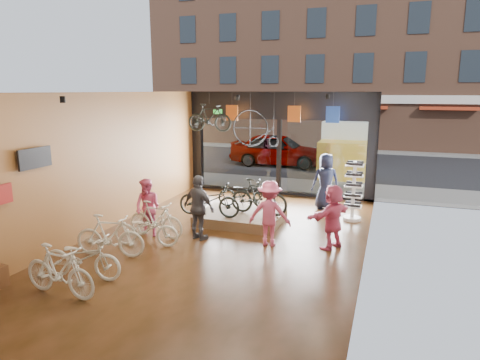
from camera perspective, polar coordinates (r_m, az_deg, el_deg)
The scene contains 33 objects.
ground_plane at distance 10.87m, azimuth -2.87°, elevation -8.97°, with size 7.00×12.00×0.04m, color black.
ceiling at distance 10.16m, azimuth -3.10°, elevation 11.72°, with size 7.00×12.00×0.04m, color black.
wall_left at distance 12.11m, azimuth -18.58°, elevation 2.01°, with size 0.04×12.00×3.80m, color brown.
wall_right at distance 9.59m, azimuth 16.86°, elevation -0.34°, with size 0.04×12.00×3.80m, color beige.
wall_back at distance 5.49m, azimuth -28.03°, elevation -10.32°, with size 7.00×0.04×3.80m, color beige.
storefront at distance 15.99m, azimuth 5.25°, elevation 4.84°, with size 7.00×0.26×3.80m, color black, non-canonical shape.
exit_sign at distance 16.53m, azimuth -2.97°, elevation 9.10°, with size 0.35×0.06×0.18m, color #198C26.
street_road at distance 24.99m, azimuth 10.27°, elevation 2.81°, with size 30.00×18.00×0.02m, color black.
sidewalk_near at distance 17.45m, azimuth 6.11°, elevation -0.72°, with size 30.00×2.40×0.12m, color slate.
sidewalk_far at distance 28.90m, azimuth 11.57°, elevation 4.11°, with size 30.00×2.00×0.12m, color slate.
opposite_building at distance 31.29m, azimuth 12.80°, elevation 17.38°, with size 26.00×5.00×14.00m, color brown.
street_car at distance 22.28m, azimuth 5.08°, elevation 4.06°, with size 1.97×4.90×1.67m, color gray.
box_truck at distance 20.64m, azimuth 14.10°, elevation 4.26°, with size 2.09×6.28×2.47m, color silver, non-canonical shape.
floor_bike_1 at distance 8.94m, azimuth -22.95°, elevation -11.07°, with size 0.47×1.68×1.01m, color beige.
floor_bike_2 at distance 9.56m, azimuth -20.31°, elevation -9.66°, with size 0.61×1.74×0.91m, color beige.
floor_bike_3 at distance 10.53m, azimuth -16.97°, elevation -7.11°, with size 0.48×1.70×1.02m, color beige.
floor_bike_4 at distance 11.03m, azimuth -12.41°, elevation -6.42°, with size 0.58×1.66×0.87m, color beige.
floor_bike_5 at distance 11.59m, azimuth -11.17°, elevation -5.17°, with size 0.46×1.63×0.98m, color beige.
display_platform at distance 12.69m, azimuth 0.07°, elevation -5.06°, with size 2.40×1.80×0.30m, color #4E381F.
display_bike_left at distance 12.24m, azimuth -4.14°, elevation -2.65°, with size 0.64×1.83×0.96m, color black.
display_bike_mid at distance 12.40m, azimuth 2.51°, elevation -2.25°, with size 0.49×1.74×1.04m, color black.
display_bike_right at distance 13.17m, azimuth 0.58°, elevation -1.80°, with size 0.57×1.64×0.86m, color black.
customer_1 at distance 11.68m, azimuth -12.21°, elevation -3.62°, with size 0.76×0.59×1.56m, color #CC4C72.
customer_2 at distance 11.16m, azimuth -5.51°, elevation -3.70°, with size 1.01×0.42×1.72m, color #3F3F44.
customer_3 at distance 10.73m, azimuth 3.98°, elevation -4.48°, with size 1.07×0.62×1.66m, color #CC4C72.
customer_4 at distance 14.29m, azimuth 11.34°, elevation -0.17°, with size 0.90×0.59×1.84m, color #161C33.
customer_5 at distance 10.76m, azimuth 12.25°, elevation -4.79°, with size 1.50×0.48×1.61m, color #CC4C72.
sunglasses_rack at distance 13.19m, azimuth 14.89°, elevation -1.42°, with size 0.53×0.44×1.80m, color white, non-canonical shape.
penny_farthing at distance 15.02m, azimuth 2.34°, elevation 6.73°, with size 1.61×0.06×1.29m, color black, non-canonical shape.
hung_bike at distance 14.84m, azimuth -4.10°, elevation 8.29°, with size 0.45×1.58×0.95m, color black.
jersey_left at distance 15.59m, azimuth -1.08°, elevation 8.95°, with size 0.45×0.03×0.55m, color #CC5919.
jersey_mid at distance 14.95m, azimuth 7.23°, elevation 8.73°, with size 0.45×0.03×0.55m, color #CC5919.
jersey_right at distance 14.73m, azimuth 12.26°, elevation 8.51°, with size 0.45×0.03×0.55m, color #1E3F99.
Camera 1 is at (3.88, -9.39, 3.84)m, focal length 32.00 mm.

